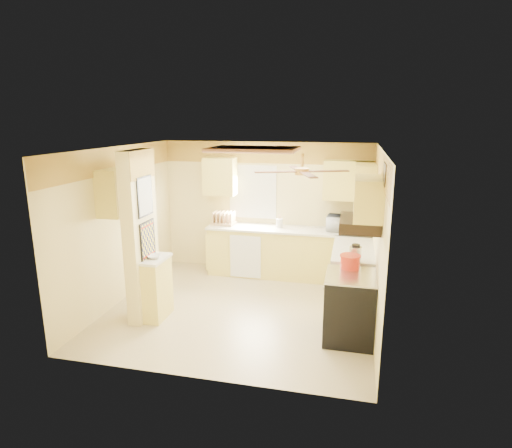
% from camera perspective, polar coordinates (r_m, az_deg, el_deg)
% --- Properties ---
extents(floor, '(4.00, 4.00, 0.00)m').
position_cam_1_polar(floor, '(6.88, -2.07, -11.24)').
color(floor, '#CAB58C').
rests_on(floor, ground).
extents(ceiling, '(4.00, 4.00, 0.00)m').
position_cam_1_polar(ceiling, '(6.24, -2.27, 10.02)').
color(ceiling, white).
rests_on(ceiling, wall_back).
extents(wall_back, '(4.00, 0.00, 4.00)m').
position_cam_1_polar(wall_back, '(8.25, 1.28, 2.21)').
color(wall_back, beige).
rests_on(wall_back, floor).
extents(wall_front, '(4.00, 0.00, 4.00)m').
position_cam_1_polar(wall_front, '(4.73, -8.24, -6.96)').
color(wall_front, beige).
rests_on(wall_front, floor).
extents(wall_left, '(0.00, 3.80, 3.80)m').
position_cam_1_polar(wall_left, '(7.22, -17.68, -0.15)').
color(wall_left, beige).
rests_on(wall_left, floor).
extents(wall_right, '(0.00, 3.80, 3.80)m').
position_cam_1_polar(wall_right, '(6.24, 15.85, -2.17)').
color(wall_right, beige).
rests_on(wall_right, floor).
extents(wallpaper_border, '(4.00, 0.02, 0.40)m').
position_cam_1_polar(wallpaper_border, '(8.08, 1.30, 9.49)').
color(wallpaper_border, yellow).
rests_on(wallpaper_border, wall_back).
extents(partition_column, '(0.20, 0.70, 2.50)m').
position_cam_1_polar(partition_column, '(6.44, -15.15, -1.63)').
color(partition_column, beige).
rests_on(partition_column, floor).
extents(partition_ledge, '(0.25, 0.55, 0.90)m').
position_cam_1_polar(partition_ledge, '(6.60, -13.00, -8.47)').
color(partition_ledge, '#FFEC77').
rests_on(partition_ledge, floor).
extents(ledge_top, '(0.28, 0.58, 0.04)m').
position_cam_1_polar(ledge_top, '(6.44, -13.23, -4.59)').
color(ledge_top, white).
rests_on(ledge_top, partition_ledge).
extents(lower_cabinets_back, '(3.00, 0.60, 0.90)m').
position_cam_1_polar(lower_cabinets_back, '(8.08, 4.30, -3.95)').
color(lower_cabinets_back, '#FFEC77').
rests_on(lower_cabinets_back, floor).
extents(lower_cabinets_right, '(0.60, 1.40, 0.90)m').
position_cam_1_polar(lower_cabinets_right, '(7.05, 12.77, -6.97)').
color(lower_cabinets_right, '#FFEC77').
rests_on(lower_cabinets_right, floor).
extents(countertop_back, '(3.04, 0.64, 0.04)m').
position_cam_1_polar(countertop_back, '(7.94, 4.35, -0.74)').
color(countertop_back, white).
rests_on(countertop_back, lower_cabinets_back).
extents(countertop_right, '(0.64, 1.44, 0.04)m').
position_cam_1_polar(countertop_right, '(6.90, 12.90, -3.31)').
color(countertop_right, white).
rests_on(countertop_right, lower_cabinets_right).
extents(dishwasher_panel, '(0.58, 0.02, 0.80)m').
position_cam_1_polar(dishwasher_panel, '(7.94, -1.43, -4.40)').
color(dishwasher_panel, white).
rests_on(dishwasher_panel, lower_cabinets_back).
extents(window, '(0.92, 0.02, 1.02)m').
position_cam_1_polar(window, '(8.23, -0.43, 4.31)').
color(window, white).
rests_on(window, wall_back).
extents(upper_cab_back_left, '(0.60, 0.35, 0.70)m').
position_cam_1_polar(upper_cab_back_left, '(8.19, -4.81, 6.34)').
color(upper_cab_back_left, '#FFEC77').
rests_on(upper_cab_back_left, wall_back).
extents(upper_cab_back_right, '(0.90, 0.35, 0.70)m').
position_cam_1_polar(upper_cab_back_right, '(7.81, 12.31, 5.70)').
color(upper_cab_back_right, '#FFEC77').
rests_on(upper_cab_back_right, wall_back).
extents(upper_cab_right, '(0.35, 1.00, 0.70)m').
position_cam_1_polar(upper_cab_right, '(7.34, 14.39, 5.07)').
color(upper_cab_right, '#FFEC77').
rests_on(upper_cab_right, wall_right).
extents(upper_cab_left_wall, '(0.35, 0.75, 0.70)m').
position_cam_1_polar(upper_cab_left_wall, '(6.80, -17.83, 4.17)').
color(upper_cab_left_wall, '#FFEC77').
rests_on(upper_cab_left_wall, wall_left).
extents(upper_cab_over_stove, '(0.35, 0.76, 0.52)m').
position_cam_1_polar(upper_cab_over_stove, '(5.54, 14.76, 3.35)').
color(upper_cab_over_stove, '#FFEC77').
rests_on(upper_cab_over_stove, wall_right).
extents(stove, '(0.68, 0.77, 0.92)m').
position_cam_1_polar(stove, '(5.99, 12.36, -10.72)').
color(stove, black).
rests_on(stove, floor).
extents(range_hood, '(0.50, 0.76, 0.14)m').
position_cam_1_polar(range_hood, '(5.61, 13.69, 0.09)').
color(range_hood, black).
rests_on(range_hood, upper_cab_over_stove).
extents(poster_menu, '(0.02, 0.42, 0.57)m').
position_cam_1_polar(poster_menu, '(6.26, -14.59, 3.60)').
color(poster_menu, black).
rests_on(poster_menu, partition_column).
extents(poster_nashville, '(0.02, 0.42, 0.57)m').
position_cam_1_polar(poster_nashville, '(6.40, -14.24, -2.13)').
color(poster_nashville, black).
rests_on(poster_nashville, partition_column).
extents(ceiling_light_panel, '(1.35, 0.95, 0.06)m').
position_cam_1_polar(ceiling_light_panel, '(6.70, -0.29, 9.92)').
color(ceiling_light_panel, brown).
rests_on(ceiling_light_panel, ceiling).
extents(ceiling_fan, '(1.15, 1.15, 0.26)m').
position_cam_1_polar(ceiling_fan, '(5.38, 6.15, 7.04)').
color(ceiling_fan, gold).
rests_on(ceiling_fan, ceiling).
extents(vent_grate, '(0.02, 0.40, 0.25)m').
position_cam_1_polar(vent_grate, '(5.15, 16.82, 6.39)').
color(vent_grate, black).
rests_on(vent_grate, wall_right).
extents(microwave, '(0.53, 0.38, 0.28)m').
position_cam_1_polar(microwave, '(7.85, 11.33, 0.07)').
color(microwave, white).
rests_on(microwave, countertop_back).
extents(bowl, '(0.26, 0.26, 0.05)m').
position_cam_1_polar(bowl, '(6.42, -13.41, -4.26)').
color(bowl, white).
rests_on(bowl, ledge_top).
extents(dutch_oven, '(0.28, 0.28, 0.19)m').
position_cam_1_polar(dutch_oven, '(6.03, 12.45, -4.91)').
color(dutch_oven, red).
rests_on(dutch_oven, stove).
extents(kettle, '(0.17, 0.17, 0.26)m').
position_cam_1_polar(kettle, '(6.21, 13.11, -3.91)').
color(kettle, silver).
rests_on(kettle, countertop_right).
extents(dish_rack, '(0.44, 0.34, 0.24)m').
position_cam_1_polar(dish_rack, '(8.22, -4.34, 0.55)').
color(dish_rack, tan).
rests_on(dish_rack, countertop_back).
extents(utensil_crock, '(0.12, 0.12, 0.25)m').
position_cam_1_polar(utensil_crock, '(8.01, 3.14, 0.16)').
color(utensil_crock, white).
rests_on(utensil_crock, countertop_back).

